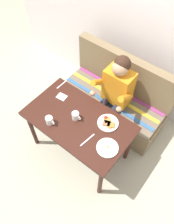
% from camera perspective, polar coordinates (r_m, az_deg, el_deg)
% --- Properties ---
extents(ground_plane, '(8.00, 8.00, 0.00)m').
position_cam_1_polar(ground_plane, '(3.14, -1.73, -9.40)').
color(ground_plane, '#AAA690').
extents(back_wall, '(4.40, 0.10, 2.60)m').
position_cam_1_polar(back_wall, '(2.90, 14.97, 21.18)').
color(back_wall, silver).
rests_on(back_wall, ground).
extents(table, '(1.20, 0.70, 0.73)m').
position_cam_1_polar(table, '(2.58, -2.09, -3.05)').
color(table, '#361811').
rests_on(table, ground).
extents(couch, '(1.44, 0.56, 1.00)m').
position_cam_1_polar(couch, '(3.20, 6.89, 2.95)').
color(couch, brown).
rests_on(couch, ground).
extents(person, '(0.45, 0.61, 1.21)m').
position_cam_1_polar(person, '(2.77, 6.96, 5.25)').
color(person, orange).
rests_on(person, ground).
extents(plate_breakfast, '(0.23, 0.23, 0.05)m').
position_cam_1_polar(plate_breakfast, '(2.48, 5.29, -2.72)').
color(plate_breakfast, white).
rests_on(plate_breakfast, table).
extents(plate_eggs, '(0.23, 0.23, 0.04)m').
position_cam_1_polar(plate_eggs, '(2.34, 5.15, -8.93)').
color(plate_eggs, white).
rests_on(plate_eggs, table).
extents(coffee_mug, '(0.12, 0.08, 0.09)m').
position_cam_1_polar(coffee_mug, '(2.48, -2.92, -0.97)').
color(coffee_mug, white).
rests_on(coffee_mug, table).
extents(coffee_mug_second, '(0.12, 0.08, 0.10)m').
position_cam_1_polar(coffee_mug_second, '(2.48, -9.41, -2.10)').
color(coffee_mug_second, white).
rests_on(coffee_mug_second, table).
extents(napkin, '(0.12, 0.10, 0.01)m').
position_cam_1_polar(napkin, '(2.72, -6.37, 3.84)').
color(napkin, silver).
rests_on(napkin, table).
extents(fork, '(0.02, 0.17, 0.00)m').
position_cam_1_polar(fork, '(2.85, -6.36, 6.90)').
color(fork, silver).
rests_on(fork, table).
extents(knife, '(0.04, 0.20, 0.00)m').
position_cam_1_polar(knife, '(2.38, 0.10, -7.04)').
color(knife, silver).
rests_on(knife, table).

